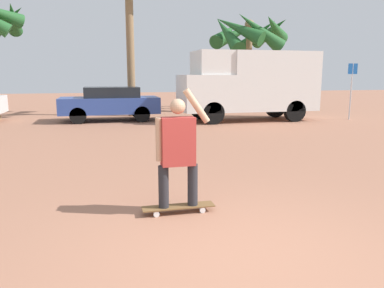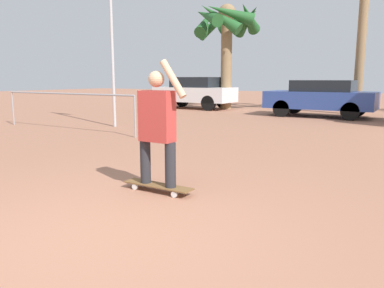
{
  "view_description": "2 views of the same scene",
  "coord_description": "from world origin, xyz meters",
  "px_view_note": "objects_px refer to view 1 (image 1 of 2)",
  "views": [
    {
      "loc": [
        -1.4,
        -3.36,
        1.86
      ],
      "look_at": [
        -0.01,
        2.24,
        0.81
      ],
      "focal_mm": 35.0,
      "sensor_mm": 36.0,
      "label": 1
    },
    {
      "loc": [
        2.48,
        -2.35,
        1.47
      ],
      "look_at": [
        -0.21,
        1.99,
        0.58
      ],
      "focal_mm": 35.0,
      "sensor_mm": 36.0,
      "label": 2
    }
  ],
  "objects_px": {
    "parked_car_blue": "(110,103)",
    "person_skateboarder": "(178,147)",
    "palm_tree_near_van": "(249,33)",
    "street_sign": "(352,84)",
    "skateboard": "(178,207)",
    "camper_van": "(250,83)"
  },
  "relations": [
    {
      "from": "palm_tree_near_van",
      "to": "person_skateboarder",
      "type": "bearing_deg",
      "value": -115.37
    },
    {
      "from": "skateboard",
      "to": "palm_tree_near_van",
      "type": "xyz_separation_m",
      "value": [
        7.03,
        14.82,
        4.06
      ]
    },
    {
      "from": "parked_car_blue",
      "to": "street_sign",
      "type": "bearing_deg",
      "value": -11.79
    },
    {
      "from": "camper_van",
      "to": "street_sign",
      "type": "distance_m",
      "value": 4.39
    },
    {
      "from": "palm_tree_near_van",
      "to": "street_sign",
      "type": "relative_size",
      "value": 2.2
    },
    {
      "from": "skateboard",
      "to": "person_skateboarder",
      "type": "xyz_separation_m",
      "value": [
        -0.0,
        0.0,
        0.85
      ]
    },
    {
      "from": "parked_car_blue",
      "to": "palm_tree_near_van",
      "type": "height_order",
      "value": "palm_tree_near_van"
    },
    {
      "from": "camper_van",
      "to": "parked_car_blue",
      "type": "relative_size",
      "value": 1.4
    },
    {
      "from": "parked_car_blue",
      "to": "camper_van",
      "type": "bearing_deg",
      "value": -12.96
    },
    {
      "from": "palm_tree_near_van",
      "to": "camper_van",
      "type": "bearing_deg",
      "value": -111.04
    },
    {
      "from": "palm_tree_near_van",
      "to": "parked_car_blue",
      "type": "bearing_deg",
      "value": -154.87
    },
    {
      "from": "palm_tree_near_van",
      "to": "street_sign",
      "type": "height_order",
      "value": "palm_tree_near_van"
    },
    {
      "from": "parked_car_blue",
      "to": "street_sign",
      "type": "relative_size",
      "value": 1.7
    },
    {
      "from": "skateboard",
      "to": "street_sign",
      "type": "xyz_separation_m",
      "value": [
        9.47,
        9.18,
        1.45
      ]
    },
    {
      "from": "parked_car_blue",
      "to": "street_sign",
      "type": "height_order",
      "value": "street_sign"
    },
    {
      "from": "camper_van",
      "to": "street_sign",
      "type": "xyz_separation_m",
      "value": [
        4.32,
        -0.78,
        -0.04
      ]
    },
    {
      "from": "person_skateboarder",
      "to": "palm_tree_near_van",
      "type": "height_order",
      "value": "palm_tree_near_van"
    },
    {
      "from": "parked_car_blue",
      "to": "person_skateboarder",
      "type": "bearing_deg",
      "value": -87.22
    },
    {
      "from": "camper_van",
      "to": "street_sign",
      "type": "relative_size",
      "value": 2.38
    },
    {
      "from": "camper_van",
      "to": "parked_car_blue",
      "type": "height_order",
      "value": "camper_van"
    },
    {
      "from": "person_skateboarder",
      "to": "palm_tree_near_van",
      "type": "bearing_deg",
      "value": 64.63
    },
    {
      "from": "skateboard",
      "to": "person_skateboarder",
      "type": "bearing_deg",
      "value": 180.0
    }
  ]
}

